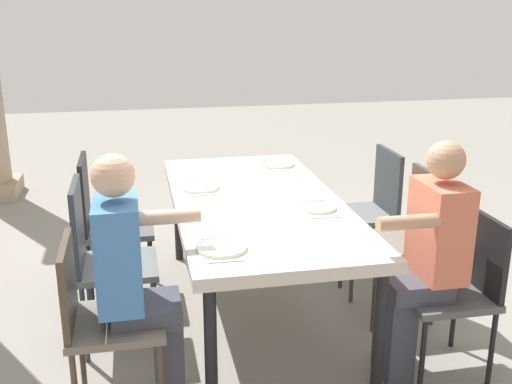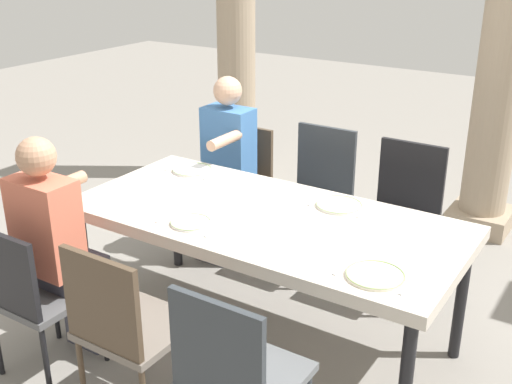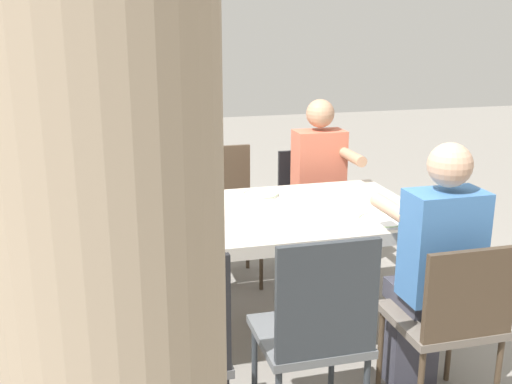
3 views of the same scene
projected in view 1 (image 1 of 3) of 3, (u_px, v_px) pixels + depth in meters
ground_plane at (257, 313)px, 3.89m from camera, size 16.00×16.00×0.00m
dining_table at (257, 208)px, 3.68m from camera, size 2.09×0.98×0.77m
chair_west_north at (99, 314)px, 2.82m from camera, size 0.44×0.44×0.87m
chair_west_south at (458, 283)px, 3.17m from camera, size 0.44×0.44×0.86m
chair_mid_north at (101, 254)px, 3.40m from camera, size 0.44×0.44×0.97m
chair_mid_south at (407, 233)px, 3.75m from camera, size 0.44×0.44×0.93m
chair_east_north at (105, 218)px, 3.95m from camera, size 0.44×0.44×0.96m
chair_east_south at (371, 205)px, 4.31m from camera, size 0.44×0.44×0.92m
diner_woman_green at (425, 256)px, 3.08m from camera, size 0.35×0.49×1.26m
diner_man_white at (135, 279)px, 2.81m from camera, size 0.35×0.49×1.27m
plate_0 at (221, 248)px, 2.91m from camera, size 0.25×0.25×0.02m
fork_0 at (226, 261)px, 2.77m from camera, size 0.02×0.17×0.01m
spoon_0 at (217, 237)px, 3.05m from camera, size 0.02×0.17×0.01m
plate_1 at (318, 208)px, 3.47m from camera, size 0.21×0.21×0.02m
fork_1 at (326, 217)px, 3.34m from camera, size 0.03×0.17×0.01m
spoon_1 at (310, 201)px, 3.62m from camera, size 0.02×0.17×0.01m
plate_2 at (200, 187)px, 3.86m from camera, size 0.25×0.25×0.02m
fork_2 at (203, 195)px, 3.72m from camera, size 0.03×0.17×0.01m
spoon_2 at (197, 181)px, 4.00m from camera, size 0.03×0.17×0.01m
plate_3 at (277, 164)px, 4.42m from camera, size 0.26×0.26×0.02m
fork_3 at (282, 170)px, 4.28m from camera, size 0.03×0.17×0.01m
spoon_3 at (272, 160)px, 4.56m from camera, size 0.03×0.17×0.01m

